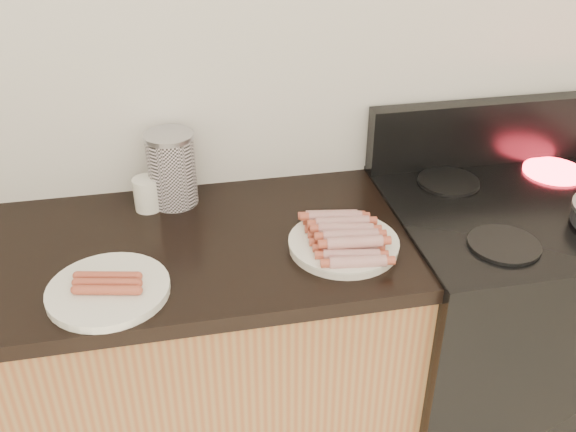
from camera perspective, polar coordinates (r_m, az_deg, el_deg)
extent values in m
cube|color=silver|center=(1.77, -5.25, 14.57)|extent=(4.00, 0.04, 2.60)
cube|color=olive|center=(2.02, -23.70, -15.16)|extent=(2.20, 0.59, 0.86)
cube|color=black|center=(2.15, 18.50, -9.82)|extent=(0.76, 0.65, 0.90)
cube|color=black|center=(1.90, 20.76, 0.72)|extent=(0.76, 0.65, 0.01)
cube|color=black|center=(2.07, 17.45, 7.15)|extent=(0.76, 0.06, 0.20)
cylinder|color=black|center=(1.69, 18.65, -2.42)|extent=(0.18, 0.18, 0.01)
cylinder|color=black|center=(1.94, 14.07, 2.99)|extent=(0.18, 0.18, 0.01)
cylinder|color=#FF1E2D|center=(2.10, 22.55, 3.71)|extent=(0.18, 0.18, 0.01)
cylinder|color=white|center=(1.61, 4.95, -2.60)|extent=(0.34, 0.34, 0.02)
cylinder|color=silver|center=(1.51, -15.67, -6.37)|extent=(0.29, 0.29, 0.02)
cylinder|color=#933834|center=(1.51, 6.10, -4.09)|extent=(0.14, 0.05, 0.03)
cylinder|color=#933834|center=(1.54, 5.77, -3.44)|extent=(0.14, 0.05, 0.03)
cylinder|color=#933834|center=(1.56, 5.45, -2.81)|extent=(0.14, 0.05, 0.03)
cylinder|color=#933834|center=(1.59, 5.14, -2.20)|extent=(0.14, 0.05, 0.03)
cylinder|color=#933834|center=(1.61, 4.84, -1.61)|extent=(0.14, 0.05, 0.03)
cylinder|color=#933834|center=(1.64, 4.55, -1.03)|extent=(0.14, 0.05, 0.03)
cylinder|color=#933834|center=(1.66, 4.27, -0.47)|extent=(0.14, 0.05, 0.03)
cylinder|color=#933834|center=(1.69, 4.00, 0.07)|extent=(0.14, 0.05, 0.03)
cylinder|color=#933834|center=(1.54, 5.66, -2.37)|extent=(0.14, 0.05, 0.03)
cylinder|color=#933834|center=(1.56, 5.34, -1.75)|extent=(0.14, 0.05, 0.03)
cylinder|color=#933834|center=(1.59, 5.03, -1.15)|extent=(0.14, 0.05, 0.03)
cylinder|color=#933834|center=(1.61, 4.73, -0.58)|extent=(0.14, 0.05, 0.03)
cylinder|color=#933834|center=(1.64, 4.44, -0.02)|extent=(0.14, 0.05, 0.03)
cylinder|color=#DB825A|center=(1.48, -15.82, -6.36)|extent=(0.14, 0.05, 0.02)
cylinder|color=#DB825A|center=(1.50, -15.78, -5.74)|extent=(0.14, 0.05, 0.02)
cylinder|color=#DB825A|center=(1.52, -15.74, -5.15)|extent=(0.14, 0.05, 0.02)
cylinder|color=silver|center=(1.79, -10.26, 3.96)|extent=(0.13, 0.13, 0.20)
cylinder|color=silver|center=(1.75, -10.58, 7.01)|extent=(0.13, 0.13, 0.01)
cylinder|color=white|center=(1.80, -12.41, 1.93)|extent=(0.10, 0.10, 0.09)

